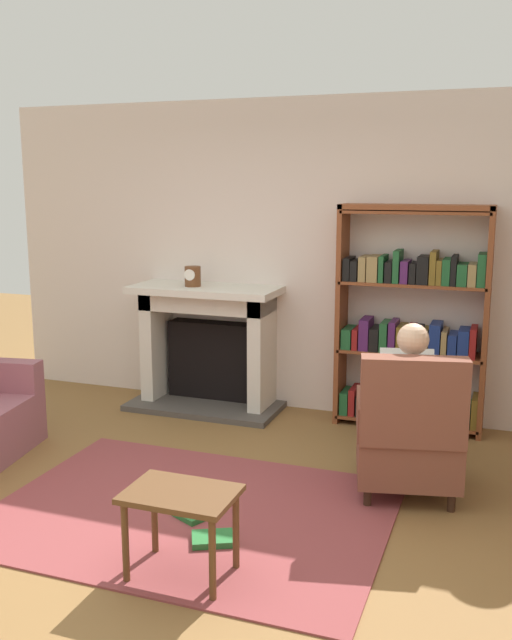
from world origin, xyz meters
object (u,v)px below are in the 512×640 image
(bookshelf, at_px, (412,326))
(armchair_reading, at_px, (409,434))
(side_table, at_px, (181,505))
(seated_reader, at_px, (409,399))
(fireplace, at_px, (209,343))
(mantel_clock, at_px, (193,276))

(bookshelf, bearing_deg, armchair_reading, -82.37)
(side_table, bearing_deg, seated_reader, 57.39)
(fireplace, relative_size, side_table, 2.40)
(armchair_reading, bearing_deg, mantel_clock, -43.30)
(bookshelf, height_order, seated_reader, bookshelf)
(bookshelf, xyz_separation_m, armchair_reading, (0.18, -1.35, -0.43))
(bookshelf, distance_m, side_table, 2.83)
(fireplace, distance_m, side_table, 2.84)
(fireplace, bearing_deg, armchair_reading, -33.80)
(armchair_reading, xyz_separation_m, seated_reader, (-0.03, 0.11, 0.20))
(armchair_reading, bearing_deg, bookshelf, -95.22)
(seated_reader, xyz_separation_m, side_table, (-0.93, -1.45, -0.23))
(fireplace, distance_m, bookshelf, 1.80)
(armchair_reading, bearing_deg, seated_reader, -90.00)
(fireplace, relative_size, mantel_clock, 7.71)
(armchair_reading, bearing_deg, fireplace, -46.65)
(bookshelf, xyz_separation_m, seated_reader, (0.15, -1.23, -0.23))
(armchair_reading, xyz_separation_m, side_table, (-0.96, -1.34, -0.03))
(mantel_clock, distance_m, side_table, 2.89)
(bookshelf, bearing_deg, side_table, -106.08)
(bookshelf, bearing_deg, seated_reader, -82.86)
(mantel_clock, relative_size, side_table, 0.31)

